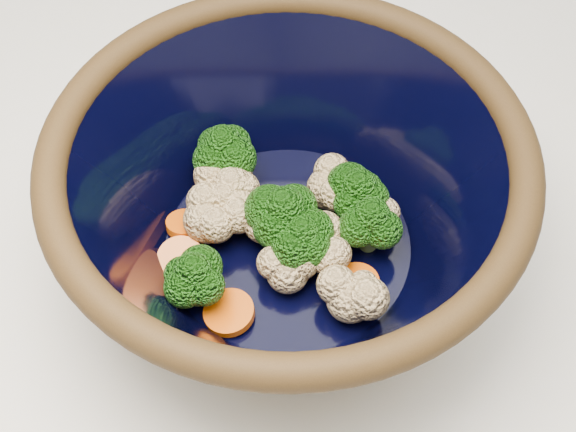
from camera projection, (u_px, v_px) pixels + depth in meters
counter at (264, 390)px, 1.00m from camera, size 1.20×1.20×0.90m
mixing_bowl at (288, 204)px, 0.52m from camera, size 0.33×0.33×0.13m
vegetable_pile at (283, 217)px, 0.54m from camera, size 0.17×0.16×0.06m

